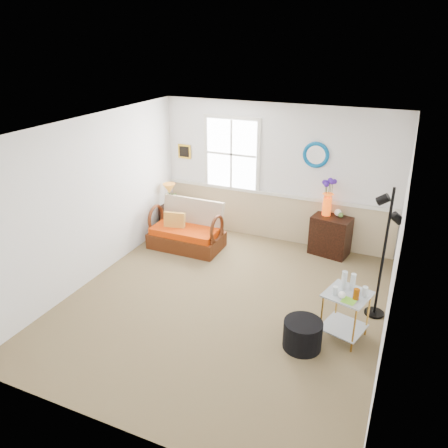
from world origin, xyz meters
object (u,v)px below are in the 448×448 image
at_px(side_table, 345,315).
at_px(ottoman, 303,335).
at_px(cabinet, 330,236).
at_px(floor_lamp, 384,255).
at_px(lamp_stand, 169,218).
at_px(loveseat, 186,226).

height_order(side_table, ottoman, side_table).
distance_m(cabinet, floor_lamp, 2.00).
bearing_deg(lamp_stand, floor_lamp, -18.18).
bearing_deg(floor_lamp, side_table, -110.71).
bearing_deg(side_table, cabinet, 105.29).
bearing_deg(lamp_stand, side_table, -28.38).
relative_size(lamp_stand, side_table, 0.82).
bearing_deg(floor_lamp, lamp_stand, 166.54).
distance_m(lamp_stand, floor_lamp, 4.42).
bearing_deg(loveseat, floor_lamp, -13.42).
height_order(cabinet, side_table, cabinet).
bearing_deg(loveseat, side_table, -25.89).
bearing_deg(ottoman, side_table, 43.80).
height_order(side_table, floor_lamp, floor_lamp).
height_order(loveseat, floor_lamp, floor_lamp).
xyz_separation_m(side_table, floor_lamp, (0.33, 0.70, 0.62)).
relative_size(loveseat, ottoman, 2.68).
distance_m(floor_lamp, ottoman, 1.57).
xyz_separation_m(loveseat, lamp_stand, (-0.67, 0.52, -0.16)).
bearing_deg(side_table, floor_lamp, 64.56).
bearing_deg(ottoman, floor_lamp, 55.38).
height_order(loveseat, lamp_stand, loveseat).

